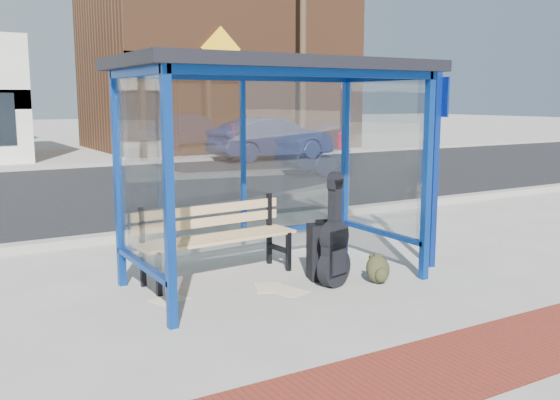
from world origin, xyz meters
TOP-DOWN VIEW (x-y plane):
  - ground at (0.00, 0.00)m, footprint 120.00×120.00m
  - brick_paver_strip at (0.00, -2.60)m, footprint 60.00×1.00m
  - curb_near at (0.00, 2.90)m, footprint 60.00×0.25m
  - street_asphalt at (0.00, 8.00)m, footprint 60.00×10.00m
  - curb_far at (0.00, 13.10)m, footprint 60.00×0.25m
  - far_sidewalk at (0.00, 15.00)m, footprint 60.00×4.00m
  - bus_shelter at (0.00, 0.07)m, footprint 3.30×1.80m
  - storefront_brown at (8.00, 18.49)m, footprint 10.00×7.08m
  - tree_right at (12.50, 22.00)m, footprint 3.60×3.60m
  - utility_pole_east at (9.00, 13.40)m, footprint 1.60×0.24m
  - bench at (-0.48, 0.52)m, footprint 1.89×0.60m
  - guitar_bag at (0.46, -0.48)m, footprint 0.45×0.24m
  - suitcase at (0.55, -0.19)m, footprint 0.45×0.35m
  - backpack at (0.95, -0.62)m, footprint 0.31×0.29m
  - sign_post at (1.96, -0.41)m, footprint 0.13×0.30m
  - newspaper_a at (-1.24, 0.01)m, footprint 0.41×0.37m
  - newspaper_b at (-0.06, -0.37)m, footprint 0.39×0.44m
  - newspaper_c at (-0.17, -0.16)m, footprint 0.42×0.46m
  - parked_car at (7.13, 12.45)m, footprint 4.31×1.71m
  - fire_hydrant at (11.11, 13.99)m, footprint 0.33×0.23m

SIDE VIEW (x-z plane):
  - ground at x=0.00m, z-range 0.00..0.00m
  - street_asphalt at x=0.00m, z-range 0.00..0.00m
  - newspaper_a at x=-1.24m, z-range 0.00..0.01m
  - newspaper_b at x=-0.06m, z-range 0.00..0.01m
  - newspaper_c at x=-0.17m, z-range 0.00..0.01m
  - far_sidewalk at x=0.00m, z-range 0.00..0.01m
  - brick_paver_strip at x=0.00m, z-range 0.00..0.01m
  - curb_near at x=0.00m, z-range 0.00..0.12m
  - curb_far at x=0.00m, z-range 0.00..0.12m
  - backpack at x=0.95m, z-range -0.01..0.31m
  - suitcase at x=0.55m, z-range -0.03..0.66m
  - fire_hydrant at x=11.11m, z-range 0.03..0.79m
  - guitar_bag at x=0.46m, z-range -0.16..1.02m
  - bench at x=-0.48m, z-range 0.06..0.94m
  - parked_car at x=7.13m, z-range 0.00..1.40m
  - sign_post at x=1.96m, z-range 0.15..2.59m
  - bus_shelter at x=0.00m, z-range 0.86..3.28m
  - storefront_brown at x=8.00m, z-range 0.00..6.40m
  - utility_pole_east at x=9.00m, z-range 0.11..8.11m
  - tree_right at x=12.50m, z-range 1.94..8.97m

